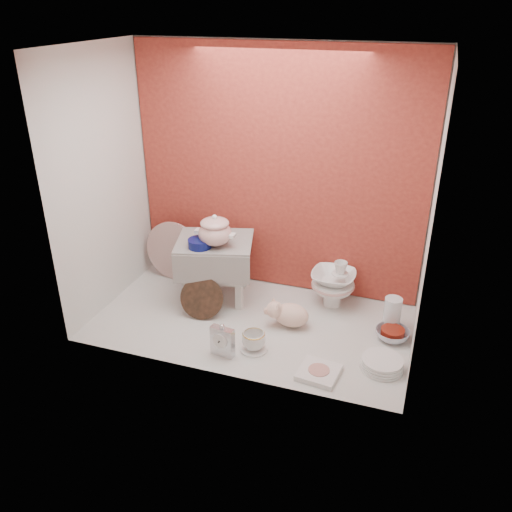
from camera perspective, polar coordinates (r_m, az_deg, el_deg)
The scene contains 17 objects.
ground at distance 3.12m, azimuth -0.47°, elevation -7.04°, with size 1.80×1.80×0.00m, color silver.
niche_shell at distance 2.89m, azimuth 0.65°, elevation 10.53°, with size 1.86×1.03×1.53m.
step_stool at distance 3.28m, azimuth -4.35°, elevation -1.42°, with size 0.45×0.38×0.39m, color silver, non-canonical shape.
soup_tureen at distance 3.08m, azimuth -4.43°, elevation 2.77°, with size 0.24×0.24×0.20m, color white, non-canonical shape.
cobalt_bowl at distance 3.10m, azimuth -6.07°, elevation 1.36°, with size 0.14×0.14×0.05m, color #0B1154.
floral_platter at distance 3.54m, azimuth -8.88°, elevation 0.55°, with size 0.39×0.06×0.39m, color silver, non-canonical shape.
blue_white_vase at distance 3.53m, azimuth -6.52°, elevation -0.69°, with size 0.24×0.24×0.25m, color white.
lacquer_tray at distance 3.12m, azimuth -5.84°, elevation -4.53°, with size 0.26×0.10×0.24m, color black, non-canonical shape.
mantel_clock at distance 2.81m, azimuth -3.63°, elevation -8.99°, with size 0.13×0.04×0.19m, color silver.
plush_pig at distance 3.05m, azimuth 3.82°, elevation -6.31°, with size 0.25×0.18×0.15m, color beige.
teacup_saucer at distance 2.89m, azimuth -0.24°, elevation -9.93°, with size 0.15×0.15×0.01m, color white.
gold_rim_teacup at distance 2.86m, azimuth -0.24°, elevation -9.04°, with size 0.13×0.13×0.10m, color white.
lattice_dish at distance 2.74m, azimuth 6.75°, elevation -12.30°, with size 0.19×0.19×0.03m, color white.
dinner_plate_stack at distance 2.82m, azimuth 13.38°, elevation -11.18°, with size 0.22×0.22×0.06m, color white.
crystal_bowl at distance 3.05m, azimuth 14.42°, elevation -8.15°, with size 0.19×0.19×0.06m, color silver.
clear_glass_vase at distance 3.10m, azimuth 14.40°, elevation -6.02°, with size 0.10×0.10×0.20m, color silver.
porcelain_tower at distance 3.24m, azimuth 8.28°, elevation -2.87°, with size 0.26×0.26×0.30m, color white, non-canonical shape.
Camera 1 is at (0.86, -2.46, 1.71)m, focal length 37.26 mm.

